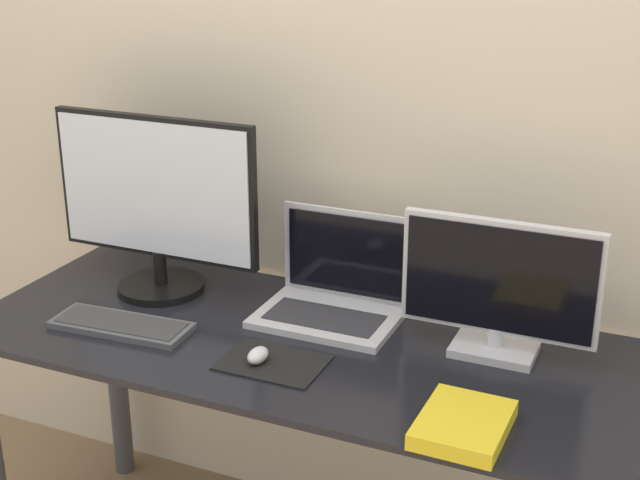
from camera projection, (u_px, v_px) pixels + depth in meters
The scene contains 9 objects.
wall_back at pixel (376, 105), 2.29m from camera, with size 7.00×0.05×2.50m.
desk at pixel (313, 394), 2.17m from camera, with size 1.72×0.67×0.75m.
monitor_left at pixel (156, 203), 2.33m from camera, with size 0.58×0.23×0.48m.
monitor_right at pixel (499, 288), 2.01m from camera, with size 0.45×0.13×0.32m.
laptop at pixel (335, 291), 2.25m from camera, with size 0.35×0.25×0.26m.
keyboard at pixel (121, 325), 2.19m from camera, with size 0.36×0.15×0.02m.
mousepad at pixel (273, 363), 2.02m from camera, with size 0.23×0.17×0.00m.
mouse at pixel (258, 355), 2.01m from camera, with size 0.04×0.07×0.03m.
book at pixel (463, 425), 1.75m from camera, with size 0.17×0.22×0.03m.
Camera 1 is at (0.78, -1.40, 1.73)m, focal length 50.00 mm.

